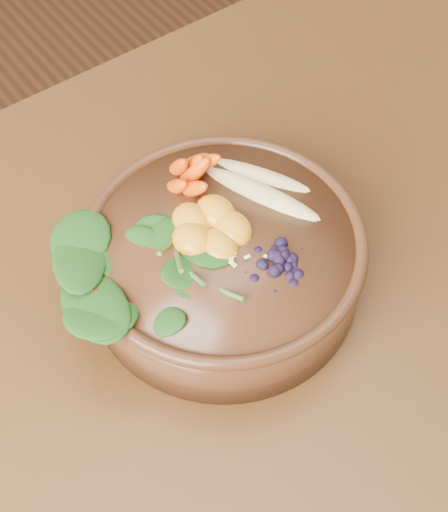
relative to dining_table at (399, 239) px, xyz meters
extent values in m
plane|color=#381E0F|center=(0.00, 0.00, -0.66)|extent=(4.00, 4.00, 0.00)
cube|color=#4B2E15|center=(0.00, 0.00, 0.07)|extent=(1.60, 0.90, 0.04)
cylinder|color=#462613|center=(-0.27, 0.04, 0.13)|extent=(0.39, 0.39, 0.08)
ellipsoid|color=#E0CC84|center=(-0.18, 0.08, 0.19)|extent=(0.10, 0.15, 0.03)
ellipsoid|color=#E0CC84|center=(-0.20, 0.06, 0.19)|extent=(0.09, 0.16, 0.03)
camera|label=1|loc=(-0.54, -0.33, 0.78)|focal=50.00mm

